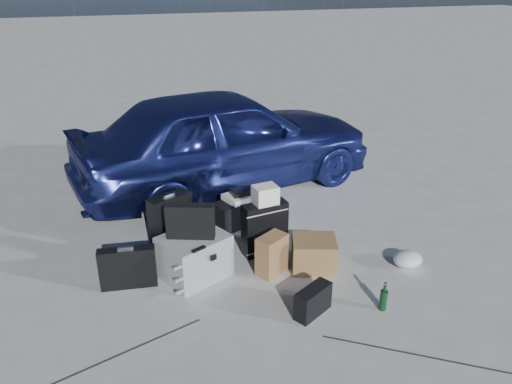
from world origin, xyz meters
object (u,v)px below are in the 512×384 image
Objects in this scene: pelican_case at (194,256)px; suitcase_left at (171,222)px; duffel_bag at (240,212)px; suitcase_right at (265,228)px; car at (225,138)px; green_bottle at (384,297)px; briefcase at (128,268)px; cardboard_box at (314,254)px.

pelican_case is 0.99× the size of suitcase_left.
suitcase_right is at bearing -105.36° from duffel_bag.
suitcase_right reaches higher than pelican_case.
suitcase_left is (-0.97, -1.39, -0.37)m from car.
duffel_bag is (-0.06, 0.68, -0.13)m from suitcase_right.
suitcase_right is 0.91× the size of duffel_bag.
suitcase_left reaches higher than suitcase_right.
suitcase_left is 2.28× the size of green_bottle.
pelican_case is at bearing 146.33° from car.
briefcase is 1.97× the size of green_bottle.
duffel_bag is (1.33, 0.87, -0.05)m from briefcase.
suitcase_right is at bearing 129.69° from cardboard_box.
briefcase is 1.77m from cardboard_box.
suitcase_left is at bearing 133.61° from green_bottle.
duffel_bag is 2.35× the size of green_bottle.
suitcase_right reaches higher than cardboard_box.
car is at bearing 42.34° from pelican_case.
cardboard_box is at bearing -58.46° from suitcase_left.
suitcase_right reaches higher than green_bottle.
pelican_case is at bearing -103.90° from suitcase_left.
green_bottle is (0.66, -1.23, -0.15)m from suitcase_right.
duffel_bag is at bearing 40.50° from briefcase.
cardboard_box is at bearing 176.72° from car.
suitcase_left is 0.97× the size of duffel_bag.
suitcase_right is 1.33× the size of cardboard_box.
duffel_bag is at bearing 110.79° from green_bottle.
briefcase is 2.30m from green_bottle.
suitcase_left is at bearing 177.45° from duffel_bag.
duffel_bag is at bearing 110.90° from cardboard_box.
duffel_bag is (0.83, 0.27, -0.14)m from suitcase_left.
car reaches higher than pelican_case.
duffel_bag is (-0.13, -1.12, -0.52)m from car.
green_bottle is at bearing -69.36° from cardboard_box.
suitcase_left reaches higher than briefcase.
cardboard_box is (0.36, -0.43, -0.12)m from suitcase_right.
briefcase is at bearing 153.25° from green_bottle.
suitcase_left reaches higher than green_bottle.
briefcase is (-0.62, 0.01, -0.01)m from pelican_case.
suitcase_left is at bearing 134.58° from car.
suitcase_right is (-0.07, -1.80, -0.39)m from car.
briefcase is 0.84× the size of duffel_bag.
pelican_case is at bearing 144.56° from green_bottle.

